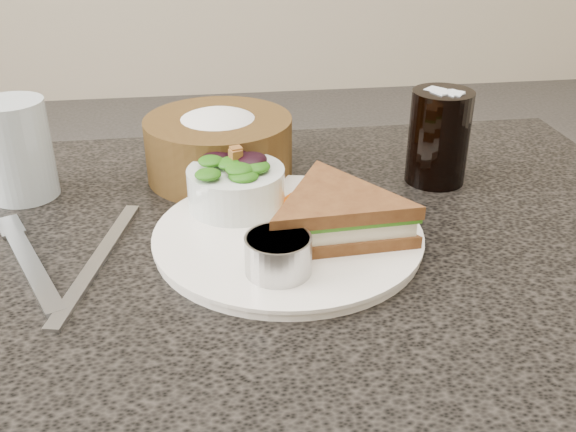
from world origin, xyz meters
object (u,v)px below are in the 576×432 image
Objects in this scene: dinner_plate at (288,236)px; cola_glass at (439,133)px; salad_bowl at (236,181)px; water_glass at (18,150)px; dressing_ramekin at (278,255)px; bread_basket at (219,137)px; sandwich at (336,215)px.

cola_glass is at bearing 31.99° from dinner_plate.
water_glass is (-0.25, 0.09, 0.02)m from salad_bowl.
water_glass reaches higher than dressing_ramekin.
sandwich is at bearing -60.52° from bread_basket.
cola_glass reaches higher than dinner_plate.
sandwich is 2.82× the size of dressing_ramekin.
dinner_plate is at bearing -70.86° from bread_basket.
dinner_plate is at bearing -53.44° from salad_bowl.
bread_basket is at bearing 116.23° from sandwich.
cola_glass is at bearing -2.98° from water_glass.
water_glass is at bearing 152.64° from dinner_plate.
salad_bowl reaches higher than sandwich.
salad_bowl is 0.14m from dressing_ramekin.
dressing_ramekin is at bearing -104.54° from dinner_plate.
bread_basket is (-0.06, 0.18, 0.05)m from dinner_plate.
dinner_plate is at bearing -27.36° from water_glass.
sandwich is 0.13m from salad_bowl.
water_glass is (-0.28, 0.23, 0.03)m from dressing_ramekin.
bread_basket is at bearing 99.50° from dressing_ramekin.
salad_bowl is 0.26m from cola_glass.
water_glass reaches higher than sandwich.
bread_basket is 0.27m from cola_glass.
salad_bowl reaches higher than dressing_ramekin.
salad_bowl is at bearing -83.16° from bread_basket.
cola_glass is 0.50m from water_glass.
dressing_ramekin is 0.53× the size of water_glass.
sandwich reaches higher than dinner_plate.
sandwich is 1.64× the size of salad_bowl.
sandwich is 0.09m from dressing_ramekin.
dressing_ramekin is at bearing -78.39° from salad_bowl.
sandwich is 0.22m from bread_basket.
cola_glass reaches higher than dressing_ramekin.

